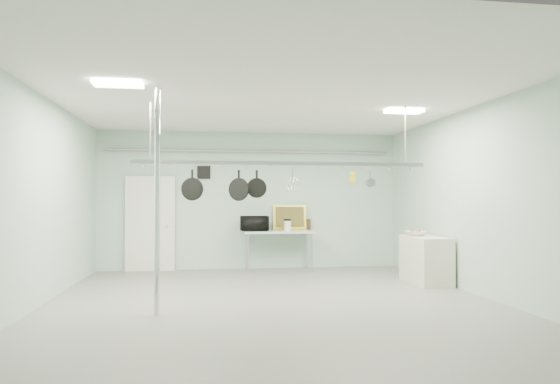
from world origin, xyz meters
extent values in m
plane|color=gray|center=(0.00, 0.00, 0.00)|extent=(8.00, 8.00, 0.00)
cube|color=silver|center=(0.00, 0.00, 3.19)|extent=(7.00, 8.00, 0.02)
cube|color=#A7C9B9|center=(0.00, 3.99, 1.60)|extent=(7.00, 0.02, 3.20)
cube|color=#A7C9B9|center=(3.49, 0.00, 1.60)|extent=(0.02, 8.00, 3.20)
cube|color=silver|center=(-2.30, 3.94, 1.05)|extent=(1.10, 0.10, 2.20)
cube|color=black|center=(-1.10, 3.97, 2.25)|extent=(0.30, 0.04, 0.30)
cylinder|color=gray|center=(0.00, 3.90, 2.75)|extent=(6.60, 0.07, 0.07)
cylinder|color=silver|center=(-1.70, -0.60, 1.60)|extent=(0.08, 0.08, 3.20)
cube|color=#AFCDC1|center=(0.60, 3.60, 0.88)|extent=(1.60, 0.70, 0.05)
cylinder|color=#B7B7BC|center=(-0.12, 3.32, 0.43)|extent=(0.04, 0.04, 0.86)
cylinder|color=#B7B7BC|center=(-0.12, 3.88, 0.43)|extent=(0.04, 0.04, 0.86)
cylinder|color=#B7B7BC|center=(1.32, 3.32, 0.43)|extent=(0.04, 0.04, 0.86)
cylinder|color=#B7B7BC|center=(1.32, 3.88, 0.43)|extent=(0.04, 0.04, 0.86)
cube|color=beige|center=(3.15, 1.40, 0.45)|extent=(0.60, 1.20, 0.90)
cube|color=#B7B7BC|center=(0.20, 0.30, 2.20)|extent=(4.80, 0.06, 0.06)
cylinder|color=#B7B7BC|center=(-1.90, 0.30, 2.70)|extent=(0.02, 0.02, 0.94)
cylinder|color=#B7B7BC|center=(2.30, 0.30, 2.70)|extent=(0.02, 0.02, 0.94)
cube|color=white|center=(-2.20, -0.80, 3.16)|extent=(0.65, 0.30, 0.05)
cube|color=white|center=(2.40, 0.60, 3.16)|extent=(0.65, 0.30, 0.05)
imported|color=black|center=(0.04, 3.56, 1.07)|extent=(0.63, 0.44, 0.34)
cylinder|color=silver|center=(0.79, 3.51, 1.02)|extent=(0.19, 0.19, 0.23)
cube|color=gold|center=(0.91, 3.90, 1.20)|extent=(0.79, 0.18, 0.58)
cube|color=#352312|center=(1.26, 3.90, 1.03)|extent=(0.30, 0.08, 0.25)
imported|color=silver|center=(3.03, 1.60, 0.95)|extent=(0.44, 0.44, 0.10)
camera|label=1|loc=(-1.00, -7.71, 1.59)|focal=32.00mm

